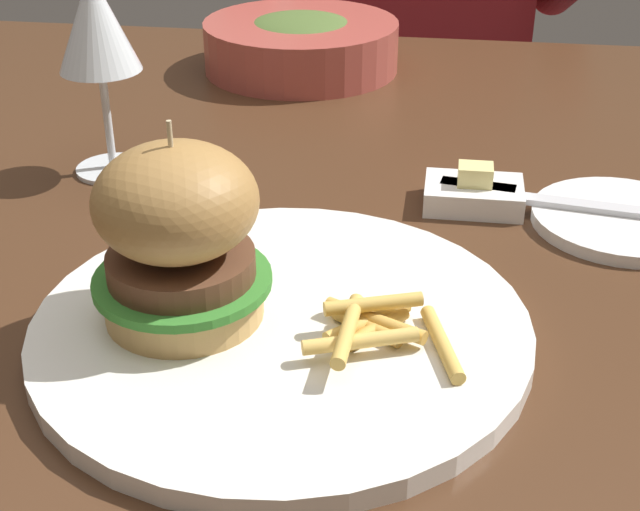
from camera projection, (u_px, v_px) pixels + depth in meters
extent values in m
cube|color=#472B19|center=(307.00, 204.00, 0.77)|extent=(1.20, 0.94, 0.04)
cylinder|color=#472B19|center=(7.00, 282.00, 1.38)|extent=(0.06, 0.06, 0.70)
cylinder|color=white|center=(282.00, 328.00, 0.56)|extent=(0.31, 0.31, 0.01)
cylinder|color=tan|center=(184.00, 299.00, 0.55)|extent=(0.10, 0.10, 0.02)
cylinder|color=#38842D|center=(183.00, 280.00, 0.55)|extent=(0.11, 0.11, 0.01)
cylinder|color=brown|center=(181.00, 264.00, 0.54)|extent=(0.09, 0.09, 0.02)
ellipsoid|color=#A97A41|center=(176.00, 201.00, 0.52)|extent=(0.10, 0.10, 0.07)
cylinder|color=#CCB78C|center=(172.00, 162.00, 0.51)|extent=(0.00, 0.00, 0.05)
cylinder|color=#E0B251|center=(442.00, 343.00, 0.52)|extent=(0.03, 0.07, 0.01)
cylinder|color=gold|center=(377.00, 328.00, 0.54)|extent=(0.04, 0.05, 0.01)
cylinder|color=gold|center=(375.00, 320.00, 0.54)|extent=(0.07, 0.04, 0.01)
cylinder|color=#EABC5B|center=(361.00, 341.00, 0.51)|extent=(0.07, 0.03, 0.01)
cylinder|color=gold|center=(367.00, 327.00, 0.54)|extent=(0.05, 0.03, 0.01)
cylinder|color=#E0B251|center=(348.00, 330.00, 0.51)|extent=(0.01, 0.07, 0.01)
cylinder|color=#E0B251|center=(368.00, 322.00, 0.54)|extent=(0.05, 0.05, 0.01)
cylinder|color=#E0B251|center=(373.00, 304.00, 0.54)|extent=(0.06, 0.03, 0.01)
cylinder|color=silver|center=(113.00, 170.00, 0.78)|extent=(0.07, 0.07, 0.00)
cylinder|color=silver|center=(107.00, 121.00, 0.76)|extent=(0.01, 0.01, 0.09)
cone|color=silver|center=(94.00, 22.00, 0.72)|extent=(0.07, 0.07, 0.08)
cylinder|color=white|center=(622.00, 219.00, 0.69)|extent=(0.14, 0.14, 0.01)
cube|color=silver|center=(624.00, 211.00, 0.69)|extent=(0.17, 0.04, 0.00)
cube|color=black|center=(478.00, 190.00, 0.72)|extent=(0.06, 0.02, 0.01)
cube|color=white|center=(473.00, 195.00, 0.72)|extent=(0.08, 0.06, 0.02)
cube|color=#F4E58C|center=(475.00, 175.00, 0.71)|extent=(0.03, 0.02, 0.02)
cylinder|color=#B24C42|center=(301.00, 46.00, 1.03)|extent=(0.22, 0.22, 0.06)
ellipsoid|color=#4C662D|center=(301.00, 27.00, 1.02)|extent=(0.12, 0.12, 0.02)
cube|color=#282833|center=(401.00, 268.00, 1.65)|extent=(0.30, 0.22, 0.46)
cube|color=maroon|center=(415.00, 1.00, 1.41)|extent=(0.36, 0.20, 0.52)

